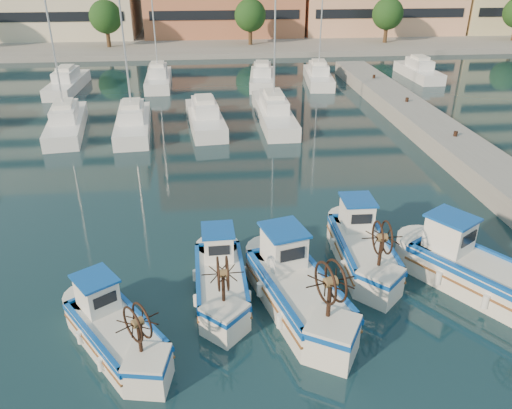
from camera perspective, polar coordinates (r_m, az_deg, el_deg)
name	(u,v)px	position (r m, az deg, el deg)	size (l,w,h in m)	color
ground	(272,312)	(17.64, 1.88, -12.20)	(300.00, 300.00, 0.00)	#17333D
quay	(507,186)	(28.27, 26.74, 1.93)	(3.00, 60.00, 1.20)	gray
yacht_marina	(191,98)	(42.29, -7.43, 11.99)	(41.94, 22.62, 11.50)	white
fishing_boat_a	(114,328)	(16.49, -15.92, -13.40)	(3.70, 4.29, 2.63)	silver
fishing_boat_b	(221,277)	(18.09, -4.07, -8.23)	(1.87, 4.35, 2.69)	silver
fishing_boat_c	(297,287)	(17.38, 4.69, -9.33)	(3.28, 5.28, 3.20)	silver
fishing_boat_d	(362,245)	(20.19, 12.04, -4.55)	(1.97, 4.70, 2.92)	silver
fishing_boat_e	(475,268)	(19.91, 23.73, -6.68)	(4.43, 5.20, 3.19)	silver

